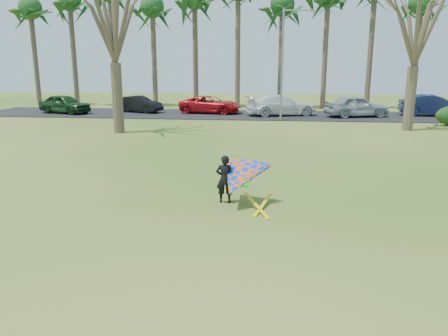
# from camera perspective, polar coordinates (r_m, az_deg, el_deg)

# --- Properties ---
(ground) EXTENTS (100.00, 100.00, 0.00)m
(ground) POSITION_cam_1_polar(r_m,az_deg,el_deg) (11.77, -1.11, -7.51)
(ground) COLOR #1E5512
(ground) RESTS_ON ground
(parking_strip) EXTENTS (46.00, 7.00, 0.06)m
(parking_strip) POSITION_cam_1_polar(r_m,az_deg,el_deg) (36.15, 4.14, 6.94)
(parking_strip) COLOR black
(parking_strip) RESTS_ON ground
(palm_0) EXTENTS (4.84, 4.84, 10.84)m
(palm_0) POSITION_cam_1_polar(r_m,az_deg,el_deg) (48.25, -23.97, 18.42)
(palm_0) COLOR #4A382C
(palm_0) RESTS_ON ground
(palm_1) EXTENTS (4.84, 4.84, 11.54)m
(palm_1) POSITION_cam_1_polar(r_m,az_deg,el_deg) (46.51, -19.52, 19.85)
(palm_1) COLOR #4C3A2D
(palm_1) RESTS_ON ground
(palm_3) EXTENTS (4.84, 4.84, 10.84)m
(palm_3) POSITION_cam_1_polar(r_m,az_deg,el_deg) (43.69, -9.35, 19.97)
(palm_3) COLOR brown
(palm_3) RESTS_ON ground
(palm_6) EXTENTS (4.84, 4.84, 10.84)m
(palm_6) POSITION_cam_1_polar(r_m,az_deg,el_deg) (42.16, 7.63, 20.26)
(palm_6) COLOR #49382C
(palm_6) RESTS_ON ground
(palm_9) EXTENTS (4.84, 4.84, 10.84)m
(palm_9) POSITION_cam_1_polar(r_m,az_deg,el_deg) (43.99, 24.38, 18.95)
(palm_9) COLOR brown
(palm_9) RESTS_ON ground
(bare_tree_left) EXTENTS (6.60, 6.60, 9.70)m
(bare_tree_left) POSITION_cam_1_polar(r_m,az_deg,el_deg) (27.68, -14.33, 18.80)
(bare_tree_left) COLOR #47382A
(bare_tree_left) RESTS_ON ground
(bare_tree_right) EXTENTS (6.27, 6.27, 9.21)m
(bare_tree_right) POSITION_cam_1_polar(r_m,az_deg,el_deg) (30.20, 23.97, 16.96)
(bare_tree_right) COLOR #4D3F2E
(bare_tree_right) RESTS_ON ground
(streetlight) EXTENTS (2.28, 0.18, 8.00)m
(streetlight) POSITION_cam_1_polar(r_m,az_deg,el_deg) (32.88, 7.92, 13.93)
(streetlight) COLOR gray
(streetlight) RESTS_ON ground
(car_0) EXTENTS (4.91, 3.21, 1.55)m
(car_0) POSITION_cam_1_polar(r_m,az_deg,el_deg) (39.26, -20.09, 7.87)
(car_0) COLOR #173A19
(car_0) RESTS_ON parking_strip
(car_1) EXTENTS (4.42, 2.74, 1.37)m
(car_1) POSITION_cam_1_polar(r_m,az_deg,el_deg) (38.40, -11.08, 8.20)
(car_1) COLOR black
(car_1) RESTS_ON parking_strip
(car_2) EXTENTS (5.40, 3.00, 1.43)m
(car_2) POSITION_cam_1_polar(r_m,az_deg,el_deg) (37.02, -1.82, 8.29)
(car_2) COLOR red
(car_2) RESTS_ON parking_strip
(car_3) EXTENTS (6.02, 3.74, 1.63)m
(car_3) POSITION_cam_1_polar(r_m,az_deg,el_deg) (35.71, 7.49, 8.14)
(car_3) COLOR white
(car_3) RESTS_ON parking_strip
(car_4) EXTENTS (5.25, 3.23, 1.67)m
(car_4) POSITION_cam_1_polar(r_m,az_deg,el_deg) (35.99, 16.91, 7.75)
(car_4) COLOR #A2A8AF
(car_4) RESTS_ON parking_strip
(car_5) EXTENTS (5.22, 2.27, 1.67)m
(car_5) POSITION_cam_1_polar(r_m,az_deg,el_deg) (38.82, 25.62, 7.39)
(car_5) COLOR #161E44
(car_5) RESTS_ON parking_strip
(kite_flyer) EXTENTS (2.13, 2.39, 2.02)m
(kite_flyer) POSITION_cam_1_polar(r_m,az_deg,el_deg) (13.14, 1.80, -1.38)
(kite_flyer) COLOR black
(kite_flyer) RESTS_ON ground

